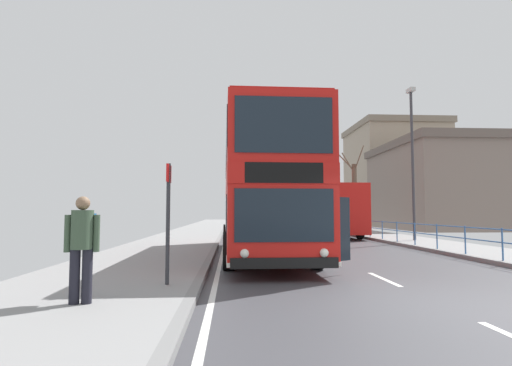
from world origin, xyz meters
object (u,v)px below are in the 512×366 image
at_px(pedestrian_companion, 82,240).
at_px(bus_stop_sign_near, 168,209).
at_px(background_bus_far_lane, 327,210).
at_px(background_building_01, 447,185).
at_px(double_decker_bus_main, 262,190).
at_px(bare_tree_far_00, 354,195).
at_px(background_building_00, 394,174).
at_px(street_lamp_far_side, 412,152).

xyz_separation_m(pedestrian_companion, bus_stop_sign_near, (1.10, 1.63, 0.52)).
relative_size(background_bus_far_lane, background_building_01, 0.72).
distance_m(double_decker_bus_main, bare_tree_far_00, 16.86).
height_order(background_bus_far_lane, background_building_01, background_building_01).
bearing_deg(bare_tree_far_00, double_decker_bus_main, -117.75).
bearing_deg(pedestrian_companion, bare_tree_far_00, 63.43).
height_order(double_decker_bus_main, pedestrian_companion, double_decker_bus_main).
bearing_deg(background_building_00, background_building_01, -89.83).
height_order(street_lamp_far_side, background_building_01, street_lamp_far_side).
relative_size(double_decker_bus_main, background_building_01, 0.79).
bearing_deg(background_building_01, double_decker_bus_main, -129.95).
bearing_deg(street_lamp_far_side, bare_tree_far_00, 92.84).
distance_m(double_decker_bus_main, background_bus_far_lane, 13.45).
bearing_deg(background_bus_far_lane, double_decker_bus_main, -112.73).
bearing_deg(pedestrian_companion, street_lamp_far_side, 49.70).
relative_size(pedestrian_companion, bus_stop_sign_near, 0.70).
height_order(background_bus_far_lane, street_lamp_far_side, street_lamp_far_side).
relative_size(double_decker_bus_main, bare_tree_far_00, 1.77).
xyz_separation_m(double_decker_bus_main, bare_tree_far_00, (7.85, 14.92, 0.44)).
relative_size(background_bus_far_lane, bus_stop_sign_near, 4.10).
distance_m(bus_stop_sign_near, background_building_00, 46.31).
distance_m(street_lamp_far_side, background_building_01, 19.68).
bearing_deg(double_decker_bus_main, pedestrian_companion, -114.23).
height_order(street_lamp_far_side, background_building_00, background_building_00).
distance_m(background_bus_far_lane, background_building_01, 17.34).
xyz_separation_m(street_lamp_far_side, background_building_01, (10.69, 16.51, -0.66)).
bearing_deg(street_lamp_far_side, double_decker_bus_main, -143.43).
distance_m(background_bus_far_lane, bare_tree_far_00, 3.82).
relative_size(double_decker_bus_main, bus_stop_sign_near, 4.45).
xyz_separation_m(background_building_00, background_building_01, (0.04, -12.13, -2.13)).
bearing_deg(background_bus_far_lane, background_building_01, 36.68).
distance_m(bare_tree_far_00, background_building_01, 13.61).
distance_m(bus_stop_sign_near, bare_tree_far_00, 23.39).
bearing_deg(bus_stop_sign_near, double_decker_bus_main, 68.73).
distance_m(pedestrian_companion, background_building_01, 37.88).
bearing_deg(pedestrian_companion, background_building_00, 62.20).
relative_size(double_decker_bus_main, pedestrian_companion, 6.38).
distance_m(pedestrian_companion, bus_stop_sign_near, 2.04).
bearing_deg(double_decker_bus_main, bare_tree_far_00, 62.25).
height_order(double_decker_bus_main, background_bus_far_lane, double_decker_bus_main).
height_order(double_decker_bus_main, street_lamp_far_side, street_lamp_far_side).
bearing_deg(background_building_00, street_lamp_far_side, -110.40).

